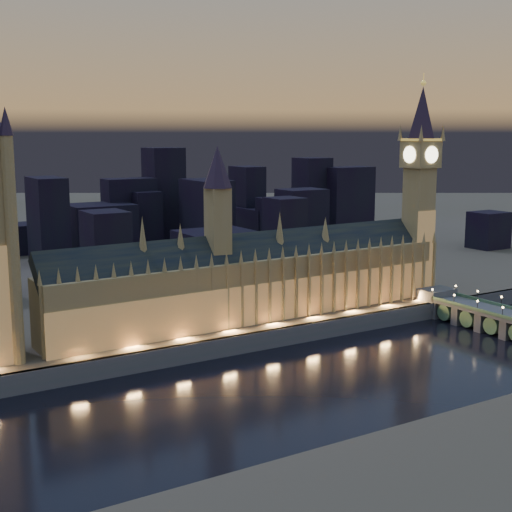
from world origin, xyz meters
TOP-DOWN VIEW (x-y plane):
  - ground_plane at (0.00, 0.00)m, footprint 2000.00×2000.00m
  - north_bank at (0.00, 520.00)m, footprint 2000.00×960.00m
  - embankment_wall at (0.00, 41.00)m, footprint 2000.00×2.50m
  - palace_of_westminster at (9.06, 61.74)m, footprint 202.00×26.49m
  - elizabeth_tower at (108.00, 61.93)m, footprint 18.00×18.00m
  - city_backdrop at (30.64, 247.93)m, footprint 469.66×215.63m

SIDE VIEW (x-z plane):
  - ground_plane at x=0.00m, z-range 0.00..0.00m
  - north_bank at x=0.00m, z-range 0.00..8.00m
  - embankment_wall at x=0.00m, z-range 0.00..8.00m
  - palace_of_westminster at x=9.06m, z-range -12.63..65.37m
  - city_backdrop at x=30.64m, z-range -11.68..73.88m
  - elizabeth_tower at x=108.00m, z-range 14.58..127.59m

